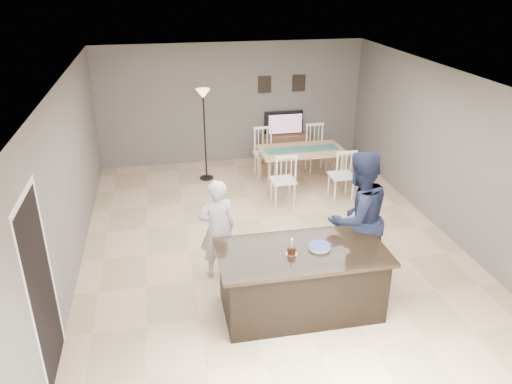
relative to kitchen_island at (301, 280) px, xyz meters
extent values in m
plane|color=#D2A986|center=(0.00, 1.80, -0.45)|extent=(8.00, 8.00, 0.00)
plane|color=slate|center=(0.00, 5.80, 0.90)|extent=(6.00, 0.00, 6.00)
plane|color=slate|center=(0.00, -2.20, 0.90)|extent=(6.00, 0.00, 6.00)
plane|color=slate|center=(-3.00, 1.80, 0.90)|extent=(0.00, 8.00, 8.00)
plane|color=slate|center=(3.00, 1.80, 0.90)|extent=(0.00, 8.00, 8.00)
plane|color=white|center=(0.00, 1.80, 2.25)|extent=(8.00, 8.00, 0.00)
cube|color=black|center=(0.00, 0.00, -0.03)|extent=(2.00, 1.00, 0.85)
cube|color=black|center=(0.00, 0.00, 0.42)|extent=(2.15, 1.10, 0.05)
cube|color=brown|center=(1.20, 5.57, -0.15)|extent=(1.20, 0.40, 0.60)
imported|color=black|center=(1.20, 5.64, 0.41)|extent=(0.91, 0.12, 0.53)
plane|color=orange|center=(1.20, 5.56, 0.42)|extent=(0.78, 0.00, 0.78)
cube|color=black|center=(0.75, 5.78, 1.30)|extent=(0.30, 0.02, 0.38)
cube|color=black|center=(1.55, 5.78, 1.30)|extent=(0.30, 0.02, 0.38)
plane|color=black|center=(-2.99, -0.50, 0.60)|extent=(0.00, 2.10, 2.10)
plane|color=white|center=(-2.99, -0.50, 1.69)|extent=(0.00, 1.02, 1.02)
imported|color=silver|center=(-0.95, 1.05, 0.29)|extent=(0.59, 0.43, 1.50)
imported|color=#1A213B|center=(0.95, 0.55, 0.53)|extent=(1.13, 0.99, 1.96)
cylinder|color=yellow|center=(-0.16, -0.05, 0.45)|extent=(0.14, 0.14, 0.00)
cylinder|color=#391B0F|center=(-0.16, -0.05, 0.50)|extent=(0.10, 0.10, 0.10)
cylinder|color=white|center=(-0.16, -0.05, 0.60)|extent=(0.02, 0.02, 0.10)
sphere|color=#FFBF4C|center=(-0.16, -0.05, 0.66)|extent=(0.02, 0.02, 0.02)
cylinder|color=white|center=(0.23, 0.01, 0.45)|extent=(0.28, 0.28, 0.01)
cylinder|color=white|center=(0.23, 0.01, 0.47)|extent=(0.28, 0.28, 0.01)
cylinder|color=white|center=(0.23, 0.01, 0.48)|extent=(0.28, 0.28, 0.01)
cylinder|color=navy|center=(0.23, 0.01, 0.49)|extent=(0.28, 0.28, 0.00)
cube|color=tan|center=(1.14, 3.98, 0.32)|extent=(1.73, 0.99, 0.04)
cylinder|color=tan|center=(0.38, 3.57, -0.08)|extent=(0.06, 0.06, 0.76)
cylinder|color=tan|center=(1.90, 4.39, -0.08)|extent=(0.06, 0.06, 0.76)
cube|color=#3C6D59|center=(1.14, 3.98, 0.35)|extent=(1.50, 0.40, 0.01)
cube|color=white|center=(0.57, 3.22, 0.03)|extent=(0.46, 0.44, 0.04)
cylinder|color=white|center=(0.39, 3.04, -0.23)|extent=(0.03, 0.03, 0.46)
cylinder|color=white|center=(0.74, 3.39, -0.23)|extent=(0.03, 0.03, 0.46)
cube|color=white|center=(0.57, 3.03, 0.56)|extent=(0.41, 0.04, 0.05)
cube|color=white|center=(1.74, 3.24, 0.03)|extent=(0.46, 0.44, 0.04)
cylinder|color=white|center=(1.56, 3.07, -0.23)|extent=(0.03, 0.03, 0.46)
cylinder|color=white|center=(1.92, 3.42, -0.23)|extent=(0.03, 0.03, 0.46)
cube|color=white|center=(1.74, 3.05, 0.56)|extent=(0.41, 0.04, 0.05)
cube|color=white|center=(0.53, 4.71, 0.03)|extent=(0.46, 0.44, 0.04)
cylinder|color=white|center=(0.71, 4.88, -0.23)|extent=(0.03, 0.03, 0.46)
cylinder|color=white|center=(0.36, 4.54, -0.23)|extent=(0.03, 0.03, 0.46)
cube|color=white|center=(0.53, 4.90, 0.56)|extent=(0.41, 0.04, 0.05)
cube|color=white|center=(1.71, 4.73, 0.03)|extent=(0.46, 0.44, 0.04)
cylinder|color=white|center=(1.89, 4.91, -0.23)|extent=(0.03, 0.03, 0.46)
cylinder|color=white|center=(1.53, 4.56, -0.23)|extent=(0.03, 0.03, 0.46)
cube|color=white|center=(1.70, 4.93, 0.56)|extent=(0.41, 0.04, 0.05)
cylinder|color=black|center=(-0.74, 4.74, -0.44)|extent=(0.29, 0.29, 0.03)
cylinder|color=black|center=(-0.74, 4.74, 0.46)|extent=(0.04, 0.04, 1.78)
cone|color=#EBBF81|center=(-0.74, 4.74, 1.39)|extent=(0.29, 0.29, 0.19)
camera|label=1|loc=(-1.63, -5.21, 3.69)|focal=35.00mm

